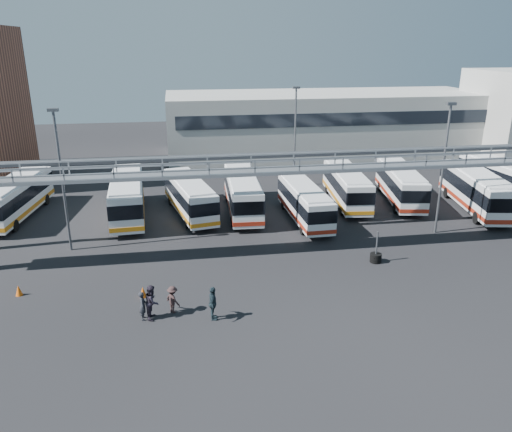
{
  "coord_description": "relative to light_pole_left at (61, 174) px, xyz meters",
  "views": [
    {
      "loc": [
        -8.04,
        -27.32,
        14.38
      ],
      "look_at": [
        -2.63,
        6.0,
        2.56
      ],
      "focal_mm": 35.0,
      "sensor_mm": 36.0,
      "label": 1
    }
  ],
  "objects": [
    {
      "name": "ground",
      "position": [
        16.0,
        -8.0,
        -5.73
      ],
      "size": [
        140.0,
        140.0,
        0.0
      ],
      "primitive_type": "plane",
      "color": "black",
      "rests_on": "ground"
    },
    {
      "name": "gantry",
      "position": [
        16.0,
        -2.13,
        -0.22
      ],
      "size": [
        51.4,
        5.15,
        7.1
      ],
      "color": "#94979D",
      "rests_on": "ground"
    },
    {
      "name": "warehouse",
      "position": [
        28.0,
        30.0,
        -1.73
      ],
      "size": [
        42.0,
        14.0,
        8.0
      ],
      "primitive_type": "cube",
      "color": "#9E9E99",
      "rests_on": "ground"
    },
    {
      "name": "light_pole_left",
      "position": [
        0.0,
        0.0,
        0.0
      ],
      "size": [
        0.7,
        0.35,
        10.21
      ],
      "color": "#4C4F54",
      "rests_on": "ground"
    },
    {
      "name": "light_pole_mid",
      "position": [
        28.0,
        -1.0,
        0.0
      ],
      "size": [
        0.7,
        0.35,
        10.21
      ],
      "color": "#4C4F54",
      "rests_on": "ground"
    },
    {
      "name": "light_pole_back",
      "position": [
        20.0,
        14.0,
        0.0
      ],
      "size": [
        0.7,
        0.35,
        10.21
      ],
      "color": "#4C4F54",
      "rests_on": "ground"
    },
    {
      "name": "bus_0",
      "position": [
        -5.8,
        8.19,
        -3.88
      ],
      "size": [
        3.85,
        11.23,
        3.34
      ],
      "rotation": [
        0.0,
        0.0,
        -0.12
      ],
      "color": "silver",
      "rests_on": "ground"
    },
    {
      "name": "bus_2",
      "position": [
        3.61,
        6.88,
        -3.8
      ],
      "size": [
        3.32,
        11.6,
        3.48
      ],
      "rotation": [
        0.0,
        0.0,
        0.06
      ],
      "color": "silver",
      "rests_on": "ground"
    },
    {
      "name": "bus_3",
      "position": [
        8.9,
        6.58,
        -3.98
      ],
      "size": [
        4.45,
        10.66,
        3.15
      ],
      "rotation": [
        0.0,
        0.0,
        0.2
      ],
      "color": "silver",
      "rests_on": "ground"
    },
    {
      "name": "bus_4",
      "position": [
        13.53,
        6.48,
        -3.87
      ],
      "size": [
        3.02,
        11.14,
        3.36
      ],
      "rotation": [
        0.0,
        0.0,
        -0.04
      ],
      "color": "silver",
      "rests_on": "ground"
    },
    {
      "name": "bus_5",
      "position": [
        18.39,
        3.49,
        -4.05
      ],
      "size": [
        2.55,
        10.05,
        3.04
      ],
      "rotation": [
        0.0,
        0.0,
        0.02
      ],
      "color": "silver",
      "rests_on": "ground"
    },
    {
      "name": "bus_6",
      "position": [
        23.43,
        7.46,
        -3.95
      ],
      "size": [
        3.58,
        10.8,
        3.22
      ],
      "rotation": [
        0.0,
        0.0,
        -0.11
      ],
      "color": "silver",
      "rests_on": "ground"
    },
    {
      "name": "bus_7",
      "position": [
        28.62,
        7.17,
        -3.92
      ],
      "size": [
        4.5,
        11.01,
        3.26
      ],
      "rotation": [
        0.0,
        0.0,
        -0.19
      ],
      "color": "silver",
      "rests_on": "ground"
    },
    {
      "name": "bus_8",
      "position": [
        34.23,
        3.74,
        -3.79
      ],
      "size": [
        4.73,
        11.84,
        3.51
      ],
      "rotation": [
        0.0,
        0.0,
        -0.18
      ],
      "color": "silver",
      "rests_on": "ground"
    },
    {
      "name": "bus_9",
      "position": [
        39.43,
        7.61,
        -3.88
      ],
      "size": [
        3.16,
        11.09,
        3.33
      ],
      "rotation": [
        0.0,
        0.0,
        0.06
      ],
      "color": "silver",
      "rests_on": "ground"
    },
    {
      "name": "pedestrian_a",
      "position": [
        5.72,
        -10.7,
        -4.9
      ],
      "size": [
        0.41,
        0.61,
        1.66
      ],
      "primitive_type": "imported",
      "rotation": [
        0.0,
        0.0,
        1.55
      ],
      "color": "#202228",
      "rests_on": "ground"
    },
    {
      "name": "pedestrian_b",
      "position": [
        6.22,
        -10.61,
        -4.75
      ],
      "size": [
        0.85,
        1.03,
        1.96
      ],
      "primitive_type": "imported",
      "rotation": [
        0.0,
        0.0,
        1.45
      ],
      "color": "#251F2B",
      "rests_on": "ground"
    },
    {
      "name": "pedestrian_c",
      "position": [
        7.33,
        -10.21,
        -4.93
      ],
      "size": [
        1.11,
        1.17,
        1.59
      ],
      "primitive_type": "imported",
      "rotation": [
        0.0,
        0.0,
        2.27
      ],
      "color": "#302020",
      "rests_on": "ground"
    },
    {
      "name": "pedestrian_d",
      "position": [
        9.48,
        -11.32,
        -4.76
      ],
      "size": [
        0.53,
        1.16,
        1.94
      ],
      "primitive_type": "imported",
      "rotation": [
        0.0,
        0.0,
        1.52
      ],
      "color": "#1B2930",
      "rests_on": "ground"
    },
    {
      "name": "cone_left",
      "position": [
        -1.79,
        -6.73,
        -5.4
      ],
      "size": [
        0.54,
        0.54,
        0.65
      ],
      "primitive_type": "cone",
      "rotation": [
        0.0,
        0.0,
        0.39
      ],
      "color": "#DF580C",
      "rests_on": "ground"
    },
    {
      "name": "cone_right",
      "position": [
        5.56,
        -8.14,
        -5.39
      ],
      "size": [
        0.55,
        0.55,
        0.67
      ],
      "primitive_type": "cone",
      "rotation": [
        0.0,
        0.0,
        -0.39
      ],
      "color": "#DF580C",
      "rests_on": "ground"
    },
    {
      "name": "tire_stack",
      "position": [
        21.14,
        -5.61,
        -5.35
      ],
      "size": [
        0.79,
        0.79,
        2.26
      ],
      "color": "black",
      "rests_on": "ground"
    }
  ]
}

